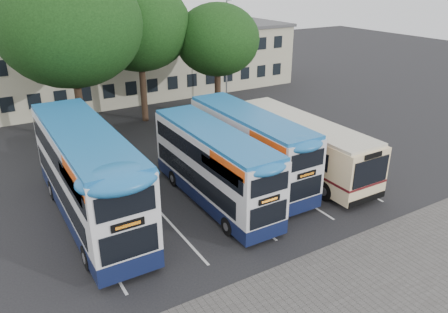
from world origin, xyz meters
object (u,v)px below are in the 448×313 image
bus_single (299,142)px  tree_right (217,40)px  bus_dd_mid (213,163)px  lamp_post (227,46)px  tree_left (69,25)px  tree_mid (139,26)px  bus_dd_right (249,144)px  bus_dd_left (87,172)px

bus_single → tree_right: bearing=84.7°
bus_dd_mid → bus_single: (6.33, 0.80, -0.37)m
lamp_post → tree_left: bearing=-165.3°
tree_left → bus_dd_mid: tree_left is taller
tree_left → tree_mid: size_ratio=1.12×
tree_right → bus_single: size_ratio=0.85×
tree_left → bus_dd_right: 14.05m
tree_mid → bus_dd_right: size_ratio=1.11×
lamp_post → tree_right: (-2.93, -3.44, 1.19)m
tree_mid → tree_right: (5.49, -2.26, -1.11)m
tree_left → tree_mid: (5.56, 2.48, -0.63)m
tree_mid → bus_dd_mid: size_ratio=1.13×
tree_right → bus_dd_left: (-13.39, -10.97, -3.71)m
lamp_post → bus_single: 15.85m
tree_right → bus_dd_left: tree_right is taller
tree_left → bus_dd_left: size_ratio=1.07×
tree_right → bus_single: bearing=-95.3°
bus_dd_right → bus_dd_left: bearing=178.6°
tree_right → bus_dd_mid: tree_right is taller
bus_dd_mid → bus_dd_right: size_ratio=0.98×
tree_left → tree_right: bearing=1.1°
bus_dd_mid → lamp_post: bearing=56.8°
tree_left → tree_right: size_ratio=1.32×
tree_left → bus_single: size_ratio=1.12×
bus_dd_left → bus_dd_right: bearing=-1.4°
bus_dd_right → bus_single: 3.44m
bus_dd_mid → bus_dd_right: (2.94, 1.14, 0.05)m
tree_mid → bus_dd_left: size_ratio=0.96×
tree_right → bus_dd_left: 17.70m
bus_dd_left → tree_mid: bearing=59.2°
bus_dd_right → tree_right: bearing=68.2°
tree_right → bus_dd_right: (-4.47, -11.20, -4.04)m
tree_mid → bus_dd_right: bearing=-85.7°
lamp_post → bus_dd_mid: lamp_post is taller
bus_single → bus_dd_mid: bearing=-172.8°
lamp_post → bus_dd_mid: size_ratio=0.95×
lamp_post → tree_right: bearing=-130.4°
lamp_post → bus_dd_right: bearing=-116.8°
tree_right → bus_dd_left: bearing=-140.7°
bus_dd_mid → bus_single: bearing=7.2°
tree_left → bus_dd_left: bearing=-102.3°
tree_right → bus_dd_mid: 14.96m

